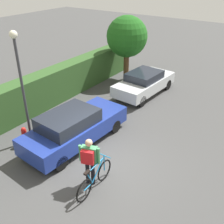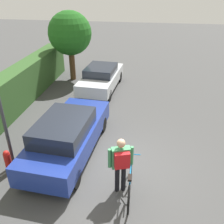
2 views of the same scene
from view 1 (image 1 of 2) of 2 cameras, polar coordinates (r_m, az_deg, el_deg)
ground_plane at (r=9.89m, az=-1.52°, el=-10.86°), size 60.00×60.00×0.00m
hedge_row at (r=12.67m, az=-20.75°, el=1.39°), size 17.44×0.90×1.75m
parked_car_near at (r=10.61m, az=-8.02°, el=-3.16°), size 4.62×2.00×1.45m
parked_car_far at (r=14.83m, az=6.87°, el=6.23°), size 4.07×1.90×1.29m
bicycle at (r=8.69m, az=-3.70°, el=-14.01°), size 1.82×0.50×0.99m
person_rider at (r=8.46m, az=-4.88°, el=-9.73°), size 0.47×0.65×1.72m
street_lamp at (r=10.24m, az=-18.89°, el=7.41°), size 0.28×0.28×4.42m
tree_kerbside at (r=16.20m, az=3.19°, el=15.64°), size 2.39×2.39×3.86m
fire_hydrant at (r=11.10m, az=-18.06°, el=-4.90°), size 0.20×0.20×0.81m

